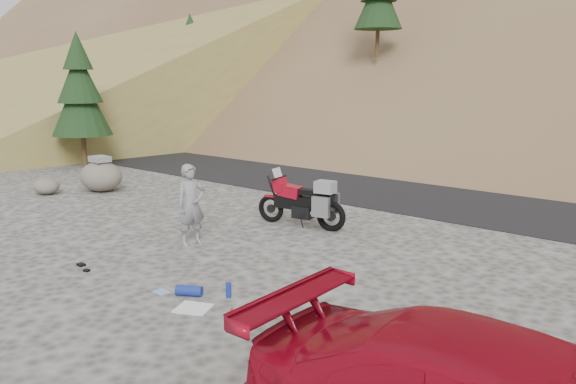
{
  "coord_description": "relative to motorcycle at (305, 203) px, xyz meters",
  "views": [
    {
      "loc": [
        8.47,
        -6.86,
        3.42
      ],
      "look_at": [
        1.02,
        2.13,
        1.0
      ],
      "focal_mm": 35.0,
      "sensor_mm": 36.0,
      "label": 1
    }
  ],
  "objects": [
    {
      "name": "ground",
      "position": [
        -0.77,
        -3.03,
        -0.57
      ],
      "size": [
        140.0,
        140.0,
        0.0
      ],
      "primitive_type": "plane",
      "color": "#43413E",
      "rests_on": "ground"
    },
    {
      "name": "road",
      "position": [
        -0.77,
        5.97,
        -0.57
      ],
      "size": [
        120.0,
        7.0,
        0.05
      ],
      "primitive_type": "cube",
      "color": "black",
      "rests_on": "ground"
    },
    {
      "name": "conifer_verge",
      "position": [
        -11.77,
        1.47,
        2.32
      ],
      "size": [
        2.2,
        2.2,
        5.04
      ],
      "color": "#3C2A16",
      "rests_on": "ground"
    },
    {
      "name": "motorcycle",
      "position": [
        0.0,
        0.0,
        0.0
      ],
      "size": [
        2.24,
        0.89,
        1.34
      ],
      "rotation": [
        0.0,
        0.0,
        0.18
      ],
      "color": "black",
      "rests_on": "ground"
    },
    {
      "name": "man",
      "position": [
        -0.95,
        -2.55,
        -0.57
      ],
      "size": [
        0.54,
        0.69,
        1.68
      ],
      "primitive_type": "imported",
      "rotation": [
        0.0,
        0.0,
        1.31
      ],
      "color": "gray",
      "rests_on": "ground"
    },
    {
      "name": "boulder",
      "position": [
        -7.27,
        -0.66,
        -0.1
      ],
      "size": [
        1.65,
        1.51,
        1.08
      ],
      "rotation": [
        0.0,
        0.0,
        -0.28
      ],
      "color": "#5C564F",
      "rests_on": "ground"
    },
    {
      "name": "small_rock",
      "position": [
        -8.12,
        -1.96,
        -0.34
      ],
      "size": [
        1.01,
        0.97,
        0.48
      ],
      "rotation": [
        0.0,
        0.0,
        0.4
      ],
      "color": "#5C564F",
      "rests_on": "ground"
    },
    {
      "name": "gear_white_cloth",
      "position": [
        1.58,
        -4.73,
        -0.57
      ],
      "size": [
        0.63,
        0.6,
        0.02
      ],
      "primitive_type": "cube",
      "rotation": [
        0.0,
        0.0,
        0.41
      ],
      "color": "white",
      "rests_on": "ground"
    },
    {
      "name": "gear_blue_mat",
      "position": [
        1.14,
        -4.43,
        -0.49
      ],
      "size": [
        0.45,
        0.35,
        0.17
      ],
      "primitive_type": "cylinder",
      "rotation": [
        0.0,
        1.57,
        0.51
      ],
      "color": "navy",
      "rests_on": "ground"
    },
    {
      "name": "gear_bottle",
      "position": [
        1.67,
        -4.08,
        -0.45
      ],
      "size": [
        0.11,
        0.11,
        0.24
      ],
      "primitive_type": "cylinder",
      "rotation": [
        0.0,
        0.0,
        -0.32
      ],
      "color": "navy",
      "rests_on": "ground"
    },
    {
      "name": "gear_funnel",
      "position": [
        2.28,
        -4.6,
        -0.48
      ],
      "size": [
        0.18,
        0.18,
        0.19
      ],
      "primitive_type": "cone",
      "rotation": [
        0.0,
        0.0,
        0.26
      ],
      "color": "red",
      "rests_on": "ground"
    },
    {
      "name": "gear_glove_a",
      "position": [
        -1.5,
        -4.75,
        -0.55
      ],
      "size": [
        0.15,
        0.11,
        0.04
      ],
      "primitive_type": "cube",
      "rotation": [
        0.0,
        0.0,
        -0.01
      ],
      "color": "black",
      "rests_on": "ground"
    },
    {
      "name": "gear_glove_b",
      "position": [
        -1.14,
        -4.86,
        -0.56
      ],
      "size": [
        0.12,
        0.1,
        0.04
      ],
      "primitive_type": "cube",
      "rotation": [
        0.0,
        0.0,
        0.15
      ],
      "color": "black",
      "rests_on": "ground"
    },
    {
      "name": "gear_blue_cloth",
      "position": [
        0.68,
        -4.62,
        -0.57
      ],
      "size": [
        0.28,
        0.22,
        0.01
      ],
      "primitive_type": "cube",
      "rotation": [
        0.0,
        0.0,
        -0.1
      ],
      "color": "#809DC7",
      "rests_on": "ground"
    }
  ]
}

